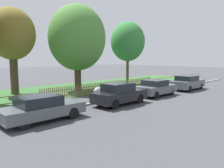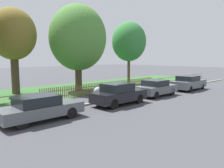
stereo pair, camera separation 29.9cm
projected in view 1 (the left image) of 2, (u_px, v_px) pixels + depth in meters
name	position (u px, v px, depth m)	size (l,w,h in m)	color
ground_plane	(133.00, 97.00, 18.17)	(120.00, 120.00, 0.00)	#424247
kerb_stone	(132.00, 96.00, 18.23)	(39.97, 0.20, 0.12)	#9E998E
grass_strip	(80.00, 88.00, 23.43)	(39.97, 8.62, 0.01)	#33602D
park_fence	(107.00, 87.00, 20.32)	(39.97, 0.05, 1.02)	brown
parked_car_silver_hatchback	(42.00, 108.00, 11.22)	(4.27, 1.75, 1.34)	#51565B
parked_car_black_saloon	(120.00, 94.00, 15.10)	(4.17, 1.70, 1.51)	black
parked_car_navy_estate	(156.00, 88.00, 18.53)	(3.85, 1.77, 1.38)	#51565B
parked_car_red_compact	(187.00, 83.00, 22.04)	(4.41, 1.92, 1.45)	#51565B
covered_motorcycle	(103.00, 90.00, 17.84)	(2.04, 0.92, 1.00)	black
tree_behind_motorcycle	(12.00, 35.00, 18.87)	(3.94, 3.94, 7.57)	#473828
tree_mid_park	(77.00, 38.00, 20.98)	(5.49, 5.49, 8.30)	#473828
tree_far_left	(128.00, 42.00, 25.80)	(4.04, 4.04, 7.44)	brown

